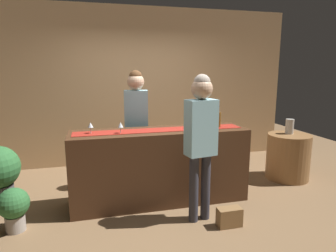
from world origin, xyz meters
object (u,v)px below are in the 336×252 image
at_px(wine_bottle_amber, 218,119).
at_px(round_side_table, 288,157).
at_px(wine_glass_near_customer, 90,125).
at_px(handbag, 229,217).
at_px(customer_sipping, 201,132).
at_px(potted_plant_small, 14,207).
at_px(wine_glass_mid_counter, 190,121).
at_px(wine_bottle_green, 205,120).
at_px(wine_glass_far_end, 120,125).
at_px(vase_on_side_table, 290,126).
at_px(bartender, 136,116).

relative_size(wine_bottle_amber, round_side_table, 0.41).
bearing_deg(wine_glass_near_customer, wine_bottle_amber, -1.14).
height_order(wine_bottle_amber, wine_glass_near_customer, wine_bottle_amber).
distance_m(wine_bottle_amber, handbag, 1.31).
xyz_separation_m(wine_glass_near_customer, customer_sipping, (1.21, -0.63, -0.02)).
distance_m(wine_bottle_amber, round_side_table, 1.62).
height_order(customer_sipping, potted_plant_small, customer_sipping).
bearing_deg(wine_glass_near_customer, wine_glass_mid_counter, -0.44).
height_order(round_side_table, handbag, round_side_table).
xyz_separation_m(wine_bottle_green, customer_sipping, (-0.28, -0.59, -0.03)).
height_order(wine_glass_far_end, round_side_table, wine_glass_far_end).
height_order(vase_on_side_table, handbag, vase_on_side_table).
relative_size(wine_glass_near_customer, wine_glass_mid_counter, 1.00).
bearing_deg(round_side_table, wine_bottle_amber, -167.08).
relative_size(wine_bottle_green, bartender, 0.17).
xyz_separation_m(wine_glass_mid_counter, potted_plant_small, (-2.15, -0.33, -0.81)).
bearing_deg(wine_bottle_amber, bartender, 149.59).
xyz_separation_m(round_side_table, handbag, (-1.60, -1.15, -0.26)).
relative_size(wine_glass_near_customer, round_side_table, 0.19).
height_order(wine_bottle_amber, handbag, wine_bottle_amber).
distance_m(wine_bottle_amber, customer_sipping, 0.76).
bearing_deg(round_side_table, customer_sipping, -154.05).
xyz_separation_m(wine_bottle_green, wine_bottle_amber, (0.19, 0.00, 0.00)).
distance_m(wine_bottle_green, handbag, 1.29).
bearing_deg(potted_plant_small, wine_glass_mid_counter, 8.80).
bearing_deg(potted_plant_small, wine_bottle_amber, 6.93).
bearing_deg(wine_glass_mid_counter, round_side_table, 9.43).
relative_size(customer_sipping, potted_plant_small, 3.47).
bearing_deg(wine_glass_far_end, wine_glass_mid_counter, 4.75).
bearing_deg(round_side_table, potted_plant_small, -170.91).
height_order(wine_glass_far_end, bartender, bartender).
bearing_deg(wine_glass_mid_counter, potted_plant_small, -171.20).
distance_m(round_side_table, potted_plant_small, 4.01).
xyz_separation_m(wine_glass_near_customer, handbag, (1.49, -0.86, -0.99)).
relative_size(round_side_table, handbag, 2.64).
distance_m(wine_glass_near_customer, handbag, 1.98).
bearing_deg(customer_sipping, vase_on_side_table, 17.53).
height_order(wine_bottle_green, potted_plant_small, wine_bottle_green).
distance_m(bartender, potted_plant_small, 1.95).
distance_m(wine_glass_near_customer, vase_on_side_table, 3.15).
bearing_deg(vase_on_side_table, wine_glass_near_customer, -173.66).
relative_size(wine_bottle_green, wine_bottle_amber, 1.00).
xyz_separation_m(wine_glass_mid_counter, bartender, (-0.63, 0.58, 0.00)).
bearing_deg(wine_bottle_green, handbag, -90.16).
bearing_deg(handbag, round_side_table, 35.60).
xyz_separation_m(bartender, vase_on_side_table, (2.47, -0.22, -0.24)).
bearing_deg(wine_glass_near_customer, wine_glass_far_end, -13.69).
bearing_deg(wine_bottle_amber, potted_plant_small, -173.07).
relative_size(wine_glass_far_end, potted_plant_small, 0.29).
height_order(wine_bottle_amber, wine_glass_mid_counter, wine_bottle_amber).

